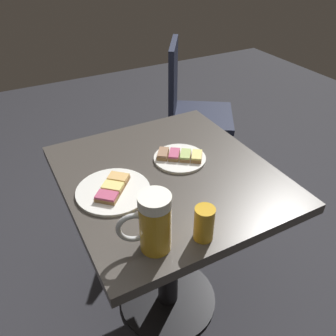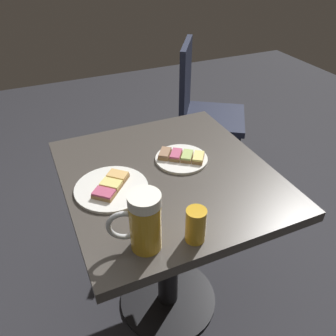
# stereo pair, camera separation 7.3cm
# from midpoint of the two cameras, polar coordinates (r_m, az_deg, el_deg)

# --- Properties ---
(ground_plane) EXTENTS (6.00, 6.00, 0.00)m
(ground_plane) POSITION_cam_midpoint_polar(r_m,az_deg,el_deg) (1.73, -1.28, -20.85)
(ground_plane) COLOR #28282D
(cafe_table) EXTENTS (0.75, 0.70, 0.73)m
(cafe_table) POSITION_cam_midpoint_polar(r_m,az_deg,el_deg) (1.30, -1.61, -6.69)
(cafe_table) COLOR black
(cafe_table) RESTS_ON ground_plane
(plate_near) EXTENTS (0.19, 0.19, 0.03)m
(plate_near) POSITION_cam_midpoint_polar(r_m,az_deg,el_deg) (1.26, 0.31, 1.77)
(plate_near) COLOR white
(plate_near) RESTS_ON cafe_table
(plate_far) EXTENTS (0.24, 0.24, 0.03)m
(plate_far) POSITION_cam_midpoint_polar(r_m,az_deg,el_deg) (1.13, -10.90, -3.64)
(plate_far) COLOR white
(plate_far) RESTS_ON cafe_table
(beer_mug) EXTENTS (0.08, 0.14, 0.17)m
(beer_mug) POSITION_cam_midpoint_polar(r_m,az_deg,el_deg) (0.88, -4.84, -9.13)
(beer_mug) COLOR gold
(beer_mug) RESTS_ON cafe_table
(beer_glass_small) EXTENTS (0.06, 0.06, 0.10)m
(beer_glass_small) POSITION_cam_midpoint_polar(r_m,az_deg,el_deg) (0.93, 3.75, -9.19)
(beer_glass_small) COLOR gold
(beer_glass_small) RESTS_ON cafe_table
(cafe_chair) EXTENTS (0.53, 0.53, 0.92)m
(cafe_chair) POSITION_cam_midpoint_polar(r_m,az_deg,el_deg) (2.10, 2.67, 9.89)
(cafe_chair) COLOR #1E2338
(cafe_chair) RESTS_ON ground_plane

